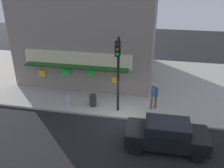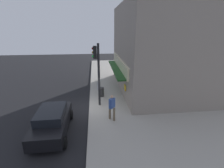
% 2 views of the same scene
% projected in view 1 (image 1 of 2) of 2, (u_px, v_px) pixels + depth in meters
% --- Properties ---
extents(ground_plane, '(60.66, 60.66, 0.00)m').
position_uv_depth(ground_plane, '(121.00, 119.00, 15.46)').
color(ground_plane, black).
extents(sidewalk, '(40.44, 12.32, 0.15)m').
position_uv_depth(sidewalk, '(132.00, 81.00, 20.91)').
color(sidewalk, '#A39E93').
rests_on(sidewalk, ground_plane).
extents(corner_building, '(11.16, 10.01, 8.42)m').
position_uv_depth(corner_building, '(93.00, 28.00, 21.27)').
color(corner_building, gray).
rests_on(corner_building, sidewalk).
extents(traffic_light, '(0.32, 0.58, 5.12)m').
position_uv_depth(traffic_light, '(118.00, 66.00, 14.79)').
color(traffic_light, black).
rests_on(traffic_light, sidewalk).
extents(fire_hydrant, '(0.48, 0.24, 0.88)m').
position_uv_depth(fire_hydrant, '(69.00, 100.00, 16.67)').
color(fire_hydrant, '#B2B2B7').
rests_on(fire_hydrant, sidewalk).
extents(trash_can, '(0.51, 0.51, 0.88)m').
position_uv_depth(trash_can, '(93.00, 100.00, 16.61)').
color(trash_can, '#2D2D2D').
rests_on(trash_can, sidewalk).
extents(pedestrian, '(0.51, 0.50, 1.89)m').
position_uv_depth(pedestrian, '(154.00, 95.00, 16.08)').
color(pedestrian, brown).
rests_on(pedestrian, sidewalk).
extents(parked_car_black, '(4.39, 2.15, 1.61)m').
position_uv_depth(parked_car_black, '(167.00, 134.00, 12.63)').
color(parked_car_black, black).
rests_on(parked_car_black, ground_plane).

